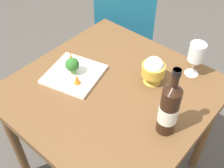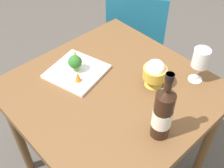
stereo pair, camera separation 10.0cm
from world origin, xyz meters
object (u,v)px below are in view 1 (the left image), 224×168
(rice_bowl, at_px, (153,70))
(chair_by_wall, at_px, (124,32))
(wine_bottle, at_px, (169,109))
(wine_glass, at_px, (197,53))
(serving_plate, at_px, (74,74))
(carrot_garnish_right, at_px, (71,58))
(carrot_garnish_left, at_px, (77,79))
(broccoli_floret, at_px, (72,65))

(rice_bowl, bearing_deg, chair_by_wall, -40.93)
(wine_bottle, height_order, wine_glass, wine_bottle)
(chair_by_wall, xyz_separation_m, rice_bowl, (-0.57, 0.49, 0.29))
(serving_plate, bearing_deg, wine_glass, -137.79)
(wine_glass, relative_size, carrot_garnish_right, 2.65)
(serving_plate, xyz_separation_m, carrot_garnish_right, (0.07, -0.04, 0.04))
(chair_by_wall, relative_size, carrot_garnish_left, 16.70)
(serving_plate, distance_m, carrot_garnish_left, 0.08)
(chair_by_wall, distance_m, broccoli_floret, 0.80)
(wine_bottle, relative_size, carrot_garnish_right, 4.78)
(serving_plate, bearing_deg, wine_bottle, -178.09)
(wine_glass, bearing_deg, wine_bottle, 103.23)
(wine_bottle, xyz_separation_m, carrot_garnish_right, (0.58, -0.03, -0.08))
(chair_by_wall, height_order, serving_plate, chair_by_wall)
(wine_glass, height_order, serving_plate, wine_glass)
(wine_bottle, distance_m, rice_bowl, 0.29)
(chair_by_wall, bearing_deg, broccoli_floret, -110.82)
(rice_bowl, bearing_deg, wine_bottle, 135.74)
(rice_bowl, relative_size, serving_plate, 0.46)
(chair_by_wall, relative_size, serving_plate, 2.78)
(wine_glass, bearing_deg, chair_by_wall, -24.97)
(wine_bottle, bearing_deg, serving_plate, 1.91)
(wine_bottle, relative_size, rice_bowl, 2.27)
(chair_by_wall, bearing_deg, wine_glass, -65.22)
(carrot_garnish_left, bearing_deg, carrot_garnish_right, -33.18)
(wine_bottle, xyz_separation_m, serving_plate, (0.52, 0.02, -0.12))
(broccoli_floret, bearing_deg, wine_bottle, -178.01)
(rice_bowl, relative_size, broccoli_floret, 1.65)
(rice_bowl, bearing_deg, broccoli_floret, 34.38)
(rice_bowl, xyz_separation_m, serving_plate, (0.31, 0.22, -0.07))
(wine_glass, relative_size, rice_bowl, 1.26)
(carrot_garnish_left, bearing_deg, broccoli_floret, -29.46)
(serving_plate, relative_size, carrot_garnish_right, 4.54)
(rice_bowl, distance_m, serving_plate, 0.39)
(carrot_garnish_right, bearing_deg, carrot_garnish_left, 146.82)
(wine_glass, relative_size, serving_plate, 0.59)
(chair_by_wall, relative_size, broccoli_floret, 9.91)
(wine_glass, height_order, carrot_garnish_right, wine_glass)
(serving_plate, distance_m, broccoli_floret, 0.06)
(carrot_garnish_right, bearing_deg, serving_plate, 145.30)
(carrot_garnish_left, bearing_deg, chair_by_wall, -66.88)
(wine_bottle, relative_size, serving_plate, 1.05)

